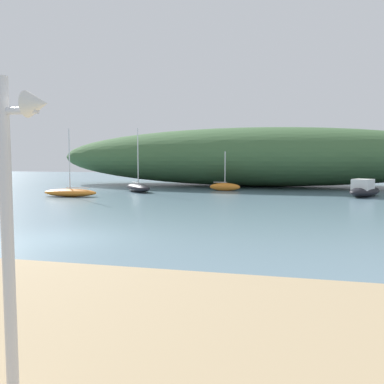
{
  "coord_description": "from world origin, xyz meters",
  "views": [
    {
      "loc": [
        7.65,
        -12.41,
        2.76
      ],
      "look_at": [
        3.45,
        4.82,
        1.28
      ],
      "focal_mm": 38.71,
      "sensor_mm": 36.0,
      "label": 1
    }
  ],
  "objects_px": {
    "sailboat_mid_channel": "(225,187)",
    "sailboat_by_sandbar": "(138,187)",
    "sailboat_inner_mooring": "(70,192)",
    "motorboat_east_reach": "(364,190)"
  },
  "relations": [
    {
      "from": "sailboat_mid_channel",
      "to": "sailboat_by_sandbar",
      "type": "xyz_separation_m",
      "value": [
        -6.65,
        -2.68,
        0.01
      ]
    },
    {
      "from": "sailboat_mid_channel",
      "to": "motorboat_east_reach",
      "type": "distance_m",
      "value": 10.81
    },
    {
      "from": "sailboat_inner_mooring",
      "to": "sailboat_by_sandbar",
      "type": "height_order",
      "value": "sailboat_by_sandbar"
    },
    {
      "from": "sailboat_mid_channel",
      "to": "sailboat_by_sandbar",
      "type": "relative_size",
      "value": 0.64
    },
    {
      "from": "sailboat_by_sandbar",
      "to": "motorboat_east_reach",
      "type": "relative_size",
      "value": 1.26
    },
    {
      "from": "sailboat_inner_mooring",
      "to": "motorboat_east_reach",
      "type": "xyz_separation_m",
      "value": [
        20.28,
        4.82,
        0.18
      ]
    },
    {
      "from": "sailboat_by_sandbar",
      "to": "motorboat_east_reach",
      "type": "bearing_deg",
      "value": -0.64
    },
    {
      "from": "sailboat_mid_channel",
      "to": "sailboat_inner_mooring",
      "type": "height_order",
      "value": "sailboat_inner_mooring"
    },
    {
      "from": "sailboat_by_sandbar",
      "to": "sailboat_inner_mooring",
      "type": "bearing_deg",
      "value": -122.63
    },
    {
      "from": "motorboat_east_reach",
      "to": "sailboat_mid_channel",
      "type": "bearing_deg",
      "value": 164.59
    }
  ]
}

